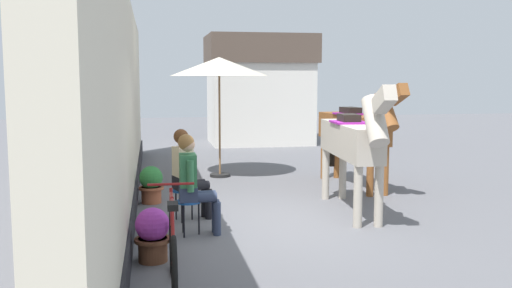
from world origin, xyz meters
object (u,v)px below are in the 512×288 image
at_px(leaning_bicycle, 173,252).
at_px(cafe_parasol, 219,67).
at_px(saddled_horse_far, 356,129).
at_px(flower_planter_near, 153,234).
at_px(saddled_horse_near, 353,141).
at_px(flower_planter_far, 151,184).
at_px(seated_visitor_far, 187,170).
at_px(seated_visitor_near, 193,179).

distance_m(leaning_bicycle, cafe_parasol, 6.96).
relative_size(saddled_horse_far, flower_planter_near, 4.66).
xyz_separation_m(saddled_horse_near, flower_planter_far, (-3.12, 1.35, -0.82)).
xyz_separation_m(seated_visitor_far, cafe_parasol, (0.94, 3.72, 1.59)).
bearing_deg(flower_planter_far, seated_visitor_far, -67.99).
bearing_deg(flower_planter_far, cafe_parasol, 58.41).
xyz_separation_m(saddled_horse_near, leaning_bicycle, (-2.91, -2.81, -0.76)).
bearing_deg(seated_visitor_near, saddled_horse_near, 17.19).
height_order(saddled_horse_near, saddled_horse_far, same).
distance_m(seated_visitor_far, saddled_horse_near, 2.62).
height_order(saddled_horse_far, cafe_parasol, cafe_parasol).
bearing_deg(seated_visitor_far, seated_visitor_near, -87.93).
xyz_separation_m(seated_visitor_far, saddled_horse_far, (3.40, 2.01, 0.38)).
relative_size(seated_visitor_far, leaning_bicycle, 0.79).
bearing_deg(seated_visitor_near, flower_planter_far, 104.74).
relative_size(seated_visitor_far, saddled_horse_far, 0.47).
xyz_separation_m(saddled_horse_far, leaning_bicycle, (-3.73, -4.85, -0.76)).
relative_size(seated_visitor_far, saddled_horse_near, 0.46).
bearing_deg(cafe_parasol, seated_visitor_far, -104.24).
height_order(seated_visitor_far, flower_planter_far, seated_visitor_far).
relative_size(saddled_horse_far, leaning_bicycle, 1.70).
bearing_deg(flower_planter_far, flower_planter_near, -89.82).
bearing_deg(seated_visitor_near, seated_visitor_far, 92.07).
bearing_deg(flower_planter_near, saddled_horse_far, 44.70).
bearing_deg(saddled_horse_far, seated_visitor_near, -140.01).
xyz_separation_m(seated_visitor_far, flower_planter_far, (-0.53, 1.32, -0.44)).
xyz_separation_m(flower_planter_near, flower_planter_far, (-0.01, 3.19, 0.00)).
distance_m(saddled_horse_far, leaning_bicycle, 6.16).
bearing_deg(flower_planter_near, seated_visitor_far, 74.42).
bearing_deg(cafe_parasol, seated_visitor_near, -101.39).
relative_size(flower_planter_far, cafe_parasol, 0.25).
height_order(seated_visitor_far, saddled_horse_near, saddled_horse_near).
distance_m(flower_planter_far, cafe_parasol, 3.47).
relative_size(saddled_horse_far, cafe_parasol, 1.16).
bearing_deg(seated_visitor_far, saddled_horse_far, 30.56).
height_order(seated_visitor_near, leaning_bicycle, seated_visitor_near).
bearing_deg(saddled_horse_near, cafe_parasol, 113.71).
relative_size(flower_planter_near, flower_planter_far, 1.00).
relative_size(seated_visitor_near, leaning_bicycle, 0.79).
bearing_deg(cafe_parasol, flower_planter_near, -104.69).
xyz_separation_m(saddled_horse_near, cafe_parasol, (-1.65, 3.75, 1.20)).
xyz_separation_m(saddled_horse_far, cafe_parasol, (-2.46, 1.71, 1.20)).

